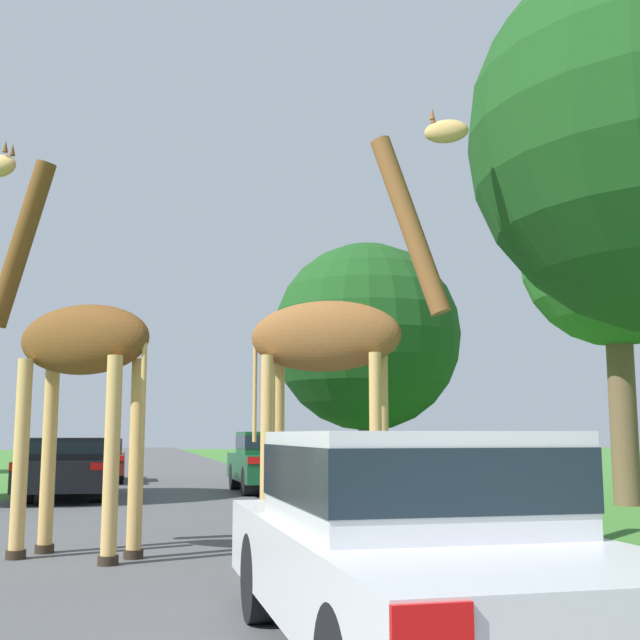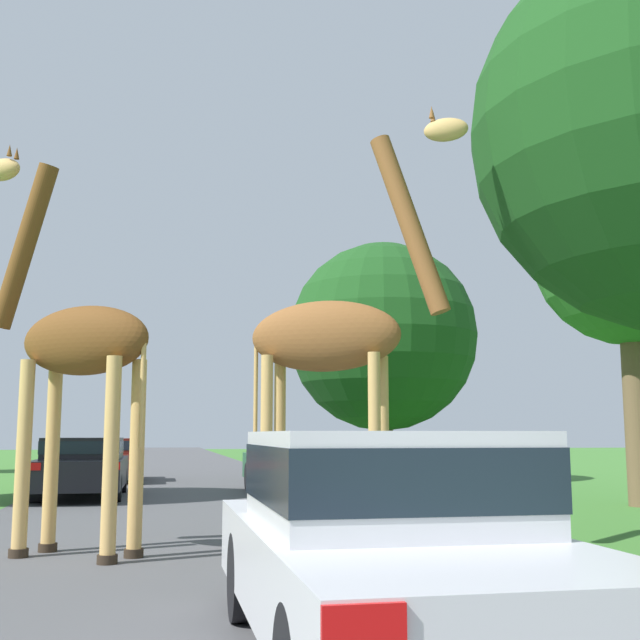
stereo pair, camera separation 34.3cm
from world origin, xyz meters
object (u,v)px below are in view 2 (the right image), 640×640
at_px(car_lead_maroon, 383,538).
at_px(car_queue_right, 288,460).
at_px(car_queue_left, 111,458).
at_px(giraffe_near_road, 337,337).
at_px(giraffe_companion, 75,352).
at_px(tree_left_edge, 629,254).
at_px(car_far_ahead, 83,465).
at_px(tree_right_cluster, 383,337).

relative_size(car_lead_maroon, car_queue_right, 1.14).
xyz_separation_m(car_lead_maroon, car_queue_left, (-2.85, 20.78, -0.07)).
xyz_separation_m(giraffe_near_road, giraffe_companion, (-3.21, 0.35, -0.21)).
height_order(giraffe_companion, tree_left_edge, tree_left_edge).
relative_size(car_lead_maroon, car_queue_left, 1.03).
bearing_deg(car_far_ahead, tree_left_edge, -22.29).
distance_m(car_queue_left, car_far_ahead, 6.41).
height_order(car_lead_maroon, car_far_ahead, car_lead_maroon).
relative_size(car_queue_right, tree_right_cluster, 0.53).
distance_m(giraffe_companion, car_lead_maroon, 5.86).
xyz_separation_m(giraffe_near_road, tree_left_edge, (7.41, 5.04, 2.54)).
relative_size(giraffe_near_road, tree_left_edge, 0.77).
bearing_deg(car_queue_left, car_queue_right, -50.16).
xyz_separation_m(giraffe_near_road, car_far_ahead, (-3.88, 9.67, -1.93)).
bearing_deg(giraffe_companion, car_lead_maroon, -120.55).
bearing_deg(car_far_ahead, car_queue_right, 9.57).
bearing_deg(giraffe_companion, giraffe_near_road, -62.81).
distance_m(car_far_ahead, tree_left_edge, 12.99).
bearing_deg(giraffe_near_road, car_queue_right, -158.83).
height_order(car_far_ahead, tree_right_cluster, tree_right_cluster).
xyz_separation_m(giraffe_companion, car_queue_right, (4.27, 10.15, -1.64)).
bearing_deg(tree_right_cluster, giraffe_companion, -119.57).
bearing_deg(car_far_ahead, giraffe_companion, -85.93).
distance_m(giraffe_near_road, tree_right_cluster, 14.95).
bearing_deg(car_lead_maroon, tree_left_edge, 50.10).
xyz_separation_m(car_lead_maroon, car_queue_right, (1.80, 15.20, 0.02)).
bearing_deg(car_queue_right, car_far_ahead, -170.43).
distance_m(car_queue_right, tree_left_edge, 9.46).
distance_m(giraffe_companion, tree_left_edge, 11.93).
bearing_deg(tree_right_cluster, car_far_ahead, -152.33).
bearing_deg(tree_left_edge, giraffe_companion, -156.15).
relative_size(car_lead_maroon, car_far_ahead, 0.94).
xyz_separation_m(car_queue_right, tree_left_edge, (6.35, -5.46, 4.39)).
bearing_deg(giraffe_near_road, car_far_ahead, -131.24).
distance_m(car_queue_right, car_queue_left, 7.26).
bearing_deg(giraffe_companion, car_queue_left, 34.77).
relative_size(car_queue_left, tree_left_edge, 0.60).
bearing_deg(tree_right_cluster, tree_left_edge, -72.78).
xyz_separation_m(giraffe_companion, car_far_ahead, (-0.66, 9.32, -1.71)).
xyz_separation_m(car_queue_right, tree_right_cluster, (3.54, 3.61, 3.66)).
bearing_deg(giraffe_near_road, car_queue_left, -140.48).
bearing_deg(giraffe_companion, car_far_ahead, 37.45).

